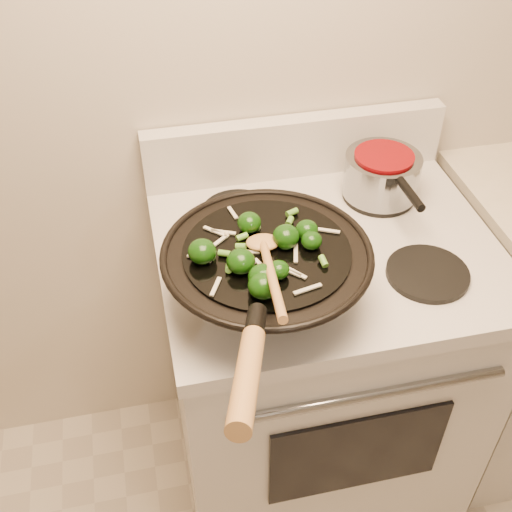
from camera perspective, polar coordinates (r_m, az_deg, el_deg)
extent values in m
plane|color=beige|center=(1.59, 7.31, 19.86)|extent=(3.50, 0.00, 3.50)
cube|color=silver|center=(1.83, 5.25, -10.45)|extent=(0.76, 0.64, 0.88)
cube|color=silver|center=(1.50, 6.31, 0.51)|extent=(0.78, 0.66, 0.04)
cube|color=silver|center=(1.67, 3.49, 9.71)|extent=(0.78, 0.05, 0.16)
cylinder|color=gray|center=(1.38, 10.07, -12.13)|extent=(0.60, 0.02, 0.02)
cube|color=black|center=(1.57, 8.99, -17.01)|extent=(0.42, 0.01, 0.28)
cylinder|color=black|center=(1.34, 0.91, -3.81)|extent=(0.18, 0.18, 0.01)
cylinder|color=black|center=(1.44, 15.00, -1.50)|extent=(0.18, 0.18, 0.01)
cylinder|color=black|center=(1.56, -1.59, 3.86)|extent=(0.18, 0.18, 0.01)
cylinder|color=black|center=(1.65, 10.84, 5.42)|extent=(0.18, 0.18, 0.01)
torus|color=black|center=(1.25, 0.97, 0.28)|extent=(0.42, 0.42, 0.02)
cylinder|color=black|center=(1.25, 0.97, 0.39)|extent=(0.33, 0.33, 0.01)
cylinder|color=black|center=(1.04, -0.01, -5.86)|extent=(0.05, 0.08, 0.05)
cylinder|color=#AA7842|center=(0.93, -0.83, -10.84)|extent=(0.10, 0.22, 0.09)
ellipsoid|color=#0E3308|center=(1.28, -0.60, 3.00)|extent=(0.05, 0.05, 0.04)
cylinder|color=#498530|center=(1.29, 0.03, 2.62)|extent=(0.02, 0.02, 0.02)
ellipsoid|color=#0E3308|center=(1.14, 0.62, -2.66)|extent=(0.06, 0.06, 0.05)
ellipsoid|color=#0E3308|center=(1.25, 2.68, 1.77)|extent=(0.05, 0.05, 0.05)
ellipsoid|color=#0E3308|center=(1.27, 4.55, 2.34)|extent=(0.05, 0.05, 0.04)
cylinder|color=#498530|center=(1.28, 5.10, 1.99)|extent=(0.02, 0.02, 0.02)
ellipsoid|color=#0E3308|center=(1.24, 2.67, 1.36)|extent=(0.04, 0.04, 0.03)
ellipsoid|color=#0E3308|center=(1.19, -1.36, -0.48)|extent=(0.05, 0.05, 0.05)
ellipsoid|color=#0E3308|center=(1.21, -4.82, 0.41)|extent=(0.05, 0.05, 0.05)
cylinder|color=#498530|center=(1.23, -4.02, -0.05)|extent=(0.02, 0.02, 0.01)
ellipsoid|color=#0E3308|center=(1.18, 2.03, -1.24)|extent=(0.04, 0.04, 0.03)
ellipsoid|color=#0E3308|center=(1.25, 4.96, 1.39)|extent=(0.04, 0.04, 0.04)
ellipsoid|color=#0E3308|center=(1.16, 0.62, -1.91)|extent=(0.06, 0.06, 0.05)
cylinder|color=#498530|center=(1.17, 1.40, -2.36)|extent=(0.02, 0.02, 0.02)
cube|color=beige|center=(1.17, 4.61, -2.94)|extent=(0.06, 0.02, 0.00)
cube|color=beige|center=(1.20, 3.05, -1.38)|extent=(0.04, 0.04, 0.00)
cube|color=beige|center=(1.34, -2.10, 3.87)|extent=(0.02, 0.04, 0.00)
cube|color=beige|center=(1.17, -3.60, -2.72)|extent=(0.03, 0.05, 0.00)
cube|color=beige|center=(1.21, 0.62, -0.98)|extent=(0.03, 0.05, 0.00)
cube|color=beige|center=(1.29, -2.94, 2.15)|extent=(0.05, 0.03, 0.00)
cube|color=beige|center=(1.23, -5.06, -0.21)|extent=(0.05, 0.03, 0.00)
cube|color=beige|center=(1.29, -3.58, 2.16)|extent=(0.05, 0.05, 0.00)
cube|color=beige|center=(1.26, -3.40, 1.24)|extent=(0.04, 0.04, 0.00)
cube|color=beige|center=(1.20, 3.64, -1.53)|extent=(0.03, 0.04, 0.00)
cube|color=beige|center=(1.24, 3.56, 0.32)|extent=(0.02, 0.06, 0.00)
cube|color=beige|center=(1.30, 6.35, 2.27)|extent=(0.05, 0.03, 0.00)
cube|color=beige|center=(1.24, -0.79, 0.38)|extent=(0.05, 0.02, 0.00)
cylinder|color=#539530|center=(1.23, -2.83, 0.23)|extent=(0.03, 0.03, 0.02)
cylinder|color=#539530|center=(1.31, 3.02, 3.11)|extent=(0.02, 0.03, 0.02)
cylinder|color=#539530|center=(1.24, -1.36, 0.86)|extent=(0.02, 0.03, 0.02)
cylinder|color=#539530|center=(1.33, 3.22, 3.89)|extent=(0.01, 0.02, 0.02)
cylinder|color=#539530|center=(1.20, -2.44, -1.08)|extent=(0.04, 0.02, 0.02)
cylinder|color=#539530|center=(1.22, 6.00, -0.47)|extent=(0.03, 0.03, 0.02)
cylinder|color=#539530|center=(1.17, 0.10, -2.13)|extent=(0.02, 0.03, 0.02)
cylinder|color=#539530|center=(1.27, -1.25, 1.72)|extent=(0.03, 0.02, 0.02)
cylinder|color=#539530|center=(1.22, -0.94, -0.17)|extent=(0.03, 0.03, 0.02)
sphere|color=beige|center=(1.21, 1.34, -0.64)|extent=(0.01, 0.01, 0.01)
sphere|color=beige|center=(1.25, -0.35, 0.96)|extent=(0.01, 0.01, 0.01)
sphere|color=beige|center=(1.28, -2.63, 1.99)|extent=(0.01, 0.01, 0.01)
ellipsoid|color=#AA7842|center=(1.25, 0.62, 1.22)|extent=(0.07, 0.06, 0.02)
cylinder|color=#AA7842|center=(1.12, 1.43, -1.95)|extent=(0.05, 0.27, 0.09)
cylinder|color=gray|center=(1.61, 11.10, 7.11)|extent=(0.19, 0.19, 0.10)
cylinder|color=#6B0508|center=(1.59, 11.35, 8.73)|extent=(0.14, 0.14, 0.01)
cylinder|color=black|center=(1.48, 13.56, 5.39)|extent=(0.02, 0.11, 0.02)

